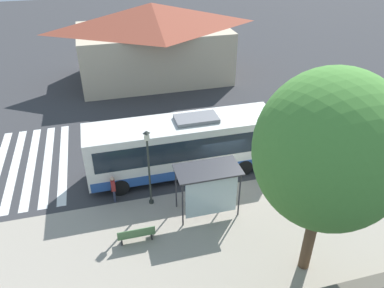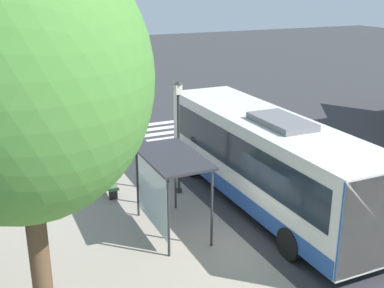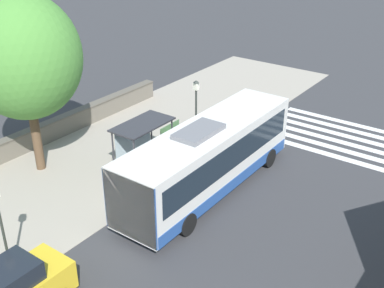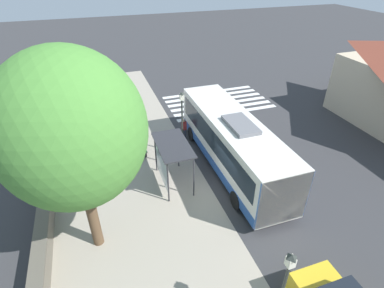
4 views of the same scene
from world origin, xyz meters
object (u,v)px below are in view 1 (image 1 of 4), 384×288
object	(u,v)px
bus	(183,145)
bench	(136,234)
street_lamp_near	(149,162)
parked_car_behind_bus	(346,140)
bus_shelter	(209,179)
pedestrian	(113,187)
street_lamp_far	(352,139)
shade_tree	(329,151)

from	to	relation	value
bus	bench	bearing A→B (deg)	145.18
street_lamp_near	parked_car_behind_bus	world-z (taller)	street_lamp_near
bus	bus_shelter	xyz separation A→B (m)	(-3.90, -0.34, 0.35)
pedestrian	street_lamp_near	xyz separation A→B (m)	(-0.68, -1.85, 1.69)
bus	parked_car_behind_bus	bearing A→B (deg)	-94.00
pedestrian	street_lamp_far	bearing A→B (deg)	-93.67
bus	pedestrian	size ratio (longest dim) A/B	6.83
bus	bus_shelter	bearing A→B (deg)	-175.09
bus	bench	size ratio (longest dim) A/B	6.26
street_lamp_far	parked_car_behind_bus	size ratio (longest dim) A/B	0.93
street_lamp_near	bus	bearing A→B (deg)	-44.20
bench	street_lamp_near	xyz separation A→B (m)	(2.56, -1.12, 2.13)
bus	shade_tree	distance (m)	9.79
street_lamp_far	parked_car_behind_bus	xyz separation A→B (m)	(1.84, -1.24, -1.33)
parked_car_behind_bus	street_lamp_near	bearing A→B (deg)	97.44
pedestrian	shade_tree	xyz separation A→B (m)	(-6.51, -7.54, 5.02)
street_lamp_far	bench	bearing A→B (deg)	100.68
street_lamp_near	street_lamp_far	xyz separation A→B (m)	(-0.18, -11.48, -0.28)
bus_shelter	street_lamp_far	size ratio (longest dim) A/B	0.81
bench	parked_car_behind_bus	world-z (taller)	parked_car_behind_bus
bus	shade_tree	xyz separation A→B (m)	(-8.22, -3.37, 4.12)
bench	street_lamp_far	size ratio (longest dim) A/B	0.44
bench	shade_tree	size ratio (longest dim) A/B	0.19
bus	bench	world-z (taller)	bus
shade_tree	parked_car_behind_bus	world-z (taller)	shade_tree
bus	parked_car_behind_bus	distance (m)	10.46
bus_shelter	street_lamp_near	world-z (taller)	street_lamp_near
street_lamp_near	parked_car_behind_bus	bearing A→B (deg)	-82.56
bus_shelter	shade_tree	distance (m)	6.48
street_lamp_near	parked_car_behind_bus	xyz separation A→B (m)	(1.66, -12.72, -1.62)
street_lamp_far	bus_shelter	bearing A→B (deg)	98.60
parked_car_behind_bus	street_lamp_far	bearing A→B (deg)	146.01
bus_shelter	shade_tree	xyz separation A→B (m)	(-4.32, -3.03, 3.77)
bench	street_lamp_near	distance (m)	3.51
street_lamp_near	parked_car_behind_bus	size ratio (longest dim) A/B	1.05
parked_car_behind_bus	bus	bearing A→B (deg)	86.00
bus_shelter	shade_tree	world-z (taller)	shade_tree
bus_shelter	street_lamp_near	size ratio (longest dim) A/B	0.72
street_lamp_far	shade_tree	distance (m)	8.86
bench	street_lamp_far	bearing A→B (deg)	-79.32
bus	street_lamp_near	world-z (taller)	street_lamp_near
bench	street_lamp_near	size ratio (longest dim) A/B	0.39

